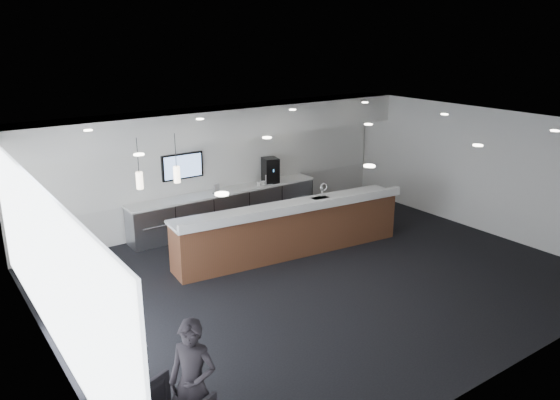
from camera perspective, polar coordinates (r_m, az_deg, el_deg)
ground at (r=11.06m, az=3.96°, el=-8.07°), size 10.00×10.00×0.00m
ceiling at (r=10.14m, az=4.31°, el=7.42°), size 10.00×8.00×0.02m
back_wall at (r=13.71m, az=-6.52°, el=3.57°), size 10.00×0.02×3.00m
left_wall at (r=8.46m, az=-23.31°, el=-6.67°), size 0.02×8.00×3.00m
right_wall at (r=14.11m, az=20.09°, el=3.01°), size 0.02×8.00×3.00m
soffit_bulkhead at (r=13.09m, az=-5.72°, el=8.09°), size 10.00×0.90×0.70m
alcove_panel at (r=13.66m, az=-6.47°, el=3.96°), size 9.80×0.06×1.40m
window_blinds_wall at (r=8.47m, az=-23.04°, el=-6.62°), size 0.04×7.36×2.55m
back_credenza at (r=13.69m, az=-5.64°, el=-0.88°), size 5.06×0.66×0.95m
wall_tv at (r=13.15m, az=-10.16°, el=3.49°), size 1.05×0.08×0.62m
pendant_left at (r=9.70m, az=-9.89°, el=2.22°), size 0.12×0.12×0.30m
pendant_right at (r=9.44m, az=-13.71°, el=1.55°), size 0.12×0.12×0.30m
ceiling_can_lights at (r=10.15m, az=4.31°, el=7.26°), size 7.00×5.00×0.02m
service_counter at (r=11.96m, az=1.09°, el=-3.02°), size 5.42×1.42×1.49m
coffee_machine at (r=14.14m, az=-1.01°, el=3.14°), size 0.45×0.53×0.64m
info_sign_left at (r=13.24m, az=-6.63°, el=1.17°), size 0.18×0.07×0.25m
info_sign_right at (r=14.01m, az=-1.23°, el=2.19°), size 0.19×0.04×0.25m
lounge_guest at (r=6.76m, az=-9.07°, el=-18.44°), size 0.68×0.71×1.62m
cup_0 at (r=14.11m, az=-0.83°, el=1.97°), size 0.10×0.10×0.09m
cup_1 at (r=14.04m, az=-1.30°, el=1.89°), size 0.14×0.14×0.09m
cup_2 at (r=13.96m, az=-1.78°, el=1.80°), size 0.12×0.12×0.09m
cup_3 at (r=13.89m, az=-2.26°, el=1.71°), size 0.13×0.13×0.09m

